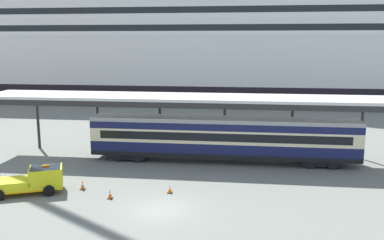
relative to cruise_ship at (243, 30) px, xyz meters
The scene contains 8 objects.
ground_plane 57.31m from the cruise_ship, 94.69° to the right, with size 400.00×400.00×0.00m, color slate.
cruise_ship is the anchor object (origin of this frame).
platform_canopy 44.06m from the cruise_ship, 91.57° to the right, with size 44.59×5.37×5.97m.
train_carriage 45.18m from the cruise_ship, 91.55° to the right, with size 23.97×2.81×4.11m.
service_truck 56.88m from the cruise_ship, 105.00° to the right, with size 5.58×3.89×2.02m.
traffic_cone_near 56.21m from the cruise_ship, 98.91° to the right, with size 0.36×0.36×0.67m.
traffic_cone_mid 55.21m from the cruise_ship, 101.91° to the right, with size 0.36×0.36×0.72m.
traffic_cone_far 54.17m from the cruise_ship, 94.93° to the right, with size 0.36×0.36×0.59m.
Camera 1 is at (5.39, -25.68, 10.81)m, focal length 39.60 mm.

